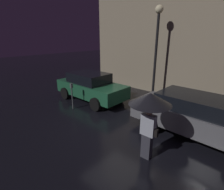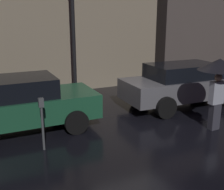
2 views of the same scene
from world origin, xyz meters
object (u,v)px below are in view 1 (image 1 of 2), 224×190
(parked_car_grey, at_px, (197,116))
(street_lamp_near, at_px, (157,37))
(parked_car_green, at_px, (91,86))
(pedestrian_with_umbrella, at_px, (150,106))
(parking_meter, at_px, (72,93))

(parked_car_grey, height_order, street_lamp_near, street_lamp_near)
(parked_car_green, distance_m, street_lamp_near, 4.46)
(parked_car_green, height_order, parked_car_grey, parked_car_green)
(street_lamp_near, bearing_deg, parked_car_green, -132.39)
(pedestrian_with_umbrella, bearing_deg, parked_car_grey, 71.62)
(parked_car_green, xyz_separation_m, parked_car_grey, (5.71, -0.04, 0.01))
(parked_car_green, bearing_deg, street_lamp_near, 47.23)
(parking_meter, bearing_deg, parked_car_green, 101.63)
(parked_car_grey, distance_m, pedestrian_with_umbrella, 2.45)
(parked_car_green, xyz_separation_m, pedestrian_with_umbrella, (5.03, -2.23, 0.88))
(parked_car_green, distance_m, pedestrian_with_umbrella, 5.57)
(parked_car_green, height_order, parking_meter, parked_car_green)
(pedestrian_with_umbrella, height_order, street_lamp_near, street_lamp_near)
(parked_car_grey, height_order, parking_meter, parked_car_grey)
(parked_car_green, height_order, street_lamp_near, street_lamp_near)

